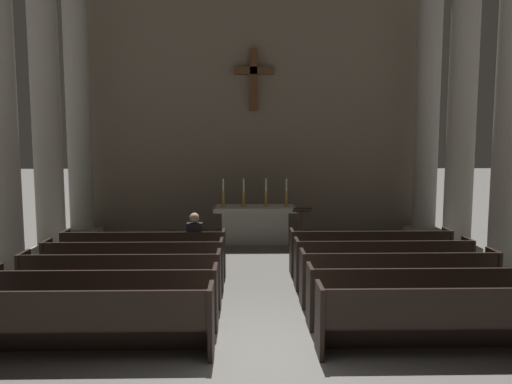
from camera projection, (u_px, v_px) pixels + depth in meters
name	position (u px, v px, depth m)	size (l,w,h in m)	color
ground_plane	(265.00, 354.00, 6.57)	(80.00, 80.00, 0.00)	#66635E
pew_left_row_1	(84.00, 322.00, 6.43)	(3.33, 0.50, 0.95)	black
pew_left_row_2	(105.00, 298.00, 7.39)	(3.33, 0.50, 0.95)	black
pew_left_row_3	(122.00, 279.00, 8.36)	(3.33, 0.50, 0.95)	black
pew_left_row_4	(134.00, 265.00, 9.32)	(3.33, 0.50, 0.95)	black
pew_left_row_5	(145.00, 253.00, 10.29)	(3.33, 0.50, 0.95)	black
pew_right_row_1	(444.00, 319.00, 6.53)	(3.33, 0.50, 0.95)	black
pew_right_row_2	(418.00, 296.00, 7.49)	(3.33, 0.50, 0.95)	black
pew_right_row_3	(398.00, 278.00, 8.46)	(3.33, 0.50, 0.95)	black
pew_right_row_4	(383.00, 263.00, 9.43)	(3.33, 0.50, 0.95)	black
pew_right_row_5	(370.00, 252.00, 10.39)	(3.33, 0.50, 0.95)	black
column_left_third	(46.00, 112.00, 11.78)	(1.00, 1.00, 7.10)	#ADA89E
column_right_third	(462.00, 112.00, 12.00)	(1.00, 1.00, 7.10)	#ADA89E
column_left_fourth	(78.00, 116.00, 14.06)	(1.00, 1.00, 7.10)	#ADA89E
column_right_fourth	(427.00, 116.00, 14.28)	(1.00, 1.00, 7.10)	#ADA89E
altar	(255.00, 224.00, 13.48)	(2.20, 0.90, 1.01)	#A8A399
candlestick_outer_left	(223.00, 197.00, 13.38)	(0.16, 0.16, 0.75)	#B79338
candlestick_inner_left	(244.00, 197.00, 13.39)	(0.16, 0.16, 0.75)	#B79338
candlestick_inner_right	(266.00, 197.00, 13.41)	(0.16, 0.16, 0.75)	#B79338
candlestick_outer_right	(286.00, 197.00, 13.42)	(0.16, 0.16, 0.75)	#B79338
apse_with_cross	(253.00, 95.00, 15.23)	(11.02, 0.47, 8.33)	gray
lectern	(302.00, 231.00, 12.31)	(0.44, 0.36, 1.15)	black
lone_worshipper	(195.00, 242.00, 10.33)	(0.32, 0.43, 1.32)	#26262B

